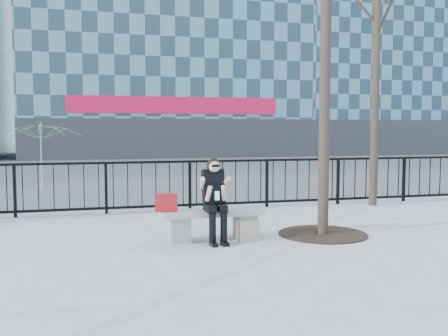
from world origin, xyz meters
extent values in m
plane|color=#999994|center=(0.00, 0.00, 0.00)|extent=(120.00, 120.00, 0.00)
cube|color=#474747|center=(0.00, 15.00, 0.00)|extent=(60.00, 23.00, 0.01)
cube|color=black|center=(0.00, 3.00, 1.08)|extent=(14.00, 0.05, 0.05)
cube|color=black|center=(0.00, 3.00, 0.12)|extent=(14.00, 0.05, 0.05)
cube|color=#2D2D30|center=(3.00, 21.96, 1.20)|extent=(18.00, 0.08, 2.40)
cube|color=#AF0B2D|center=(3.00, 21.90, 3.20)|extent=(12.60, 0.12, 1.00)
cube|color=slate|center=(20.00, 27.00, 10.00)|extent=(16.00, 10.00, 20.00)
cube|color=#2D2D30|center=(20.00, 21.96, 1.20)|extent=(16.00, 0.08, 2.40)
cylinder|color=black|center=(1.90, -0.10, 3.75)|extent=(0.18, 0.18, 7.50)
cylinder|color=black|center=(4.50, 2.60, 3.50)|extent=(0.18, 0.18, 7.00)
cylinder|color=black|center=(1.90, -0.10, 0.01)|extent=(1.50, 1.50, 0.02)
cube|color=gray|center=(-0.55, 0.00, 0.20)|extent=(0.32, 0.38, 0.40)
cube|color=gray|center=(0.55, 0.00, 0.20)|extent=(0.32, 0.38, 0.40)
cube|color=gray|center=(0.00, 0.00, 0.45)|extent=(1.65, 0.46, 0.09)
cube|color=maroon|center=(-0.75, 0.02, 0.63)|extent=(0.37, 0.24, 0.28)
cube|color=beige|center=(0.52, -0.25, 0.17)|extent=(0.38, 0.20, 0.34)
imported|color=yellow|center=(-3.20, 6.53, 1.00)|extent=(2.47, 2.51, 2.00)
camera|label=1|loc=(-1.86, -7.76, 1.80)|focal=40.00mm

